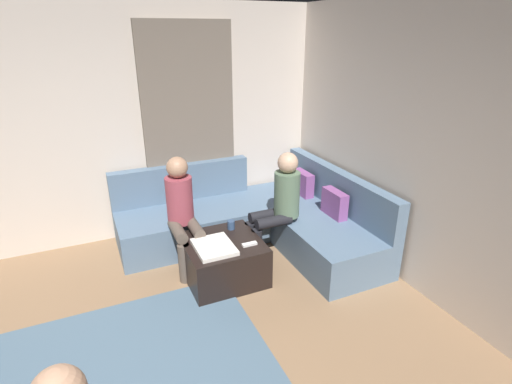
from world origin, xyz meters
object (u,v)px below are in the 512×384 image
object	(u,v)px
ottoman	(223,260)
person_on_couch_back	(279,202)
sectional_couch	(259,220)
person_on_couch_side	(182,210)
coffee_mug	(231,225)
game_remote	(250,244)

from	to	relation	value
ottoman	person_on_couch_back	world-z (taller)	person_on_couch_back
sectional_couch	person_on_couch_side	size ratio (longest dim) A/B	2.12
coffee_mug	person_on_couch_back	world-z (taller)	person_on_couch_back
ottoman	game_remote	world-z (taller)	game_remote
sectional_couch	game_remote	world-z (taller)	sectional_couch
ottoman	game_remote	xyz separation A→B (m)	(0.18, 0.22, 0.22)
coffee_mug	game_remote	bearing A→B (deg)	5.71
game_remote	person_on_couch_back	bearing A→B (deg)	125.02
person_on_couch_side	game_remote	bearing A→B (deg)	130.96
coffee_mug	person_on_couch_side	bearing A→B (deg)	-111.35
coffee_mug	game_remote	distance (m)	0.40
ottoman	game_remote	bearing A→B (deg)	50.71
ottoman	person_on_couch_back	size ratio (longest dim) A/B	0.63
game_remote	person_on_couch_side	size ratio (longest dim) A/B	0.12
person_on_couch_side	coffee_mug	bearing A→B (deg)	158.65
game_remote	person_on_couch_side	distance (m)	0.80
sectional_couch	coffee_mug	xyz separation A→B (m)	(0.33, -0.48, 0.19)
sectional_couch	coffee_mug	distance (m)	0.61
ottoman	person_on_couch_side	xyz separation A→B (m)	(-0.40, -0.29, 0.45)
game_remote	person_on_couch_back	xyz separation A→B (m)	(-0.35, 0.50, 0.23)
sectional_couch	game_remote	bearing A→B (deg)	-31.31
person_on_couch_back	person_on_couch_side	xyz separation A→B (m)	(-0.23, -1.00, 0.00)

